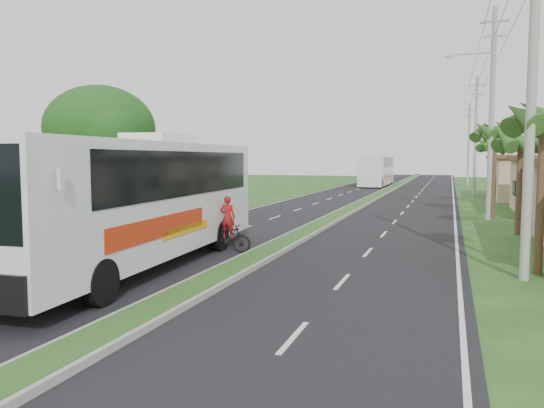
% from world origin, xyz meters
% --- Properties ---
extents(ground, '(180.00, 180.00, 0.00)m').
position_xyz_m(ground, '(0.00, 0.00, 0.00)').
color(ground, '#234619').
rests_on(ground, ground).
extents(road_asphalt, '(14.00, 160.00, 0.02)m').
position_xyz_m(road_asphalt, '(0.00, 20.00, 0.01)').
color(road_asphalt, black).
rests_on(road_asphalt, ground).
extents(median_strip, '(1.20, 160.00, 0.18)m').
position_xyz_m(median_strip, '(0.00, 20.00, 0.10)').
color(median_strip, gray).
rests_on(median_strip, ground).
extents(lane_edge_left, '(0.12, 160.00, 0.01)m').
position_xyz_m(lane_edge_left, '(-6.70, 20.00, 0.00)').
color(lane_edge_left, silver).
rests_on(lane_edge_left, ground).
extents(lane_edge_right, '(0.12, 160.00, 0.01)m').
position_xyz_m(lane_edge_right, '(6.70, 20.00, 0.00)').
color(lane_edge_right, silver).
rests_on(lane_edge_right, ground).
extents(shop_far, '(8.60, 11.60, 3.82)m').
position_xyz_m(shop_far, '(14.00, 36.00, 1.93)').
color(shop_far, tan).
rests_on(shop_far, ground).
extents(palm_verge_a, '(2.40, 2.40, 5.45)m').
position_xyz_m(palm_verge_a, '(9.00, 3.00, 4.74)').
color(palm_verge_a, '#473321').
rests_on(palm_verge_a, ground).
extents(palm_verge_b, '(2.40, 2.40, 5.05)m').
position_xyz_m(palm_verge_b, '(9.40, 12.00, 4.36)').
color(palm_verge_b, '#473321').
rests_on(palm_verge_b, ground).
extents(palm_verge_c, '(2.40, 2.40, 5.85)m').
position_xyz_m(palm_verge_c, '(8.80, 19.00, 5.12)').
color(palm_verge_c, '#473321').
rests_on(palm_verge_c, ground).
extents(palm_verge_d, '(2.40, 2.40, 5.25)m').
position_xyz_m(palm_verge_d, '(9.30, 28.00, 4.55)').
color(palm_verge_d, '#473321').
rests_on(palm_verge_d, ground).
extents(shade_tree, '(6.30, 6.00, 7.54)m').
position_xyz_m(shade_tree, '(-12.11, 10.02, 5.03)').
color(shade_tree, '#473321').
rests_on(shade_tree, ground).
extents(utility_pole_a, '(1.60, 0.28, 11.00)m').
position_xyz_m(utility_pole_a, '(8.50, 2.00, 5.67)').
color(utility_pole_a, gray).
rests_on(utility_pole_a, ground).
extents(utility_pole_b, '(3.20, 0.28, 12.00)m').
position_xyz_m(utility_pole_b, '(8.47, 18.00, 6.26)').
color(utility_pole_b, gray).
rests_on(utility_pole_b, ground).
extents(utility_pole_c, '(1.60, 0.28, 11.00)m').
position_xyz_m(utility_pole_c, '(8.50, 38.00, 5.67)').
color(utility_pole_c, gray).
rests_on(utility_pole_c, ground).
extents(utility_pole_d, '(1.60, 0.28, 10.50)m').
position_xyz_m(utility_pole_d, '(8.50, 58.00, 5.42)').
color(utility_pole_d, gray).
rests_on(utility_pole_d, ground).
extents(coach_bus_main, '(3.55, 13.68, 4.38)m').
position_xyz_m(coach_bus_main, '(-3.04, -0.05, 2.41)').
color(coach_bus_main, silver).
rests_on(coach_bus_main, ground).
extents(coach_bus_far, '(2.89, 12.89, 3.75)m').
position_xyz_m(coach_bus_far, '(-2.48, 53.29, 2.13)').
color(coach_bus_far, silver).
rests_on(coach_bus_far, ground).
extents(motorcyclist, '(1.85, 0.59, 2.16)m').
position_xyz_m(motorcyclist, '(-1.53, 3.37, 0.76)').
color(motorcyclist, black).
rests_on(motorcyclist, ground).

